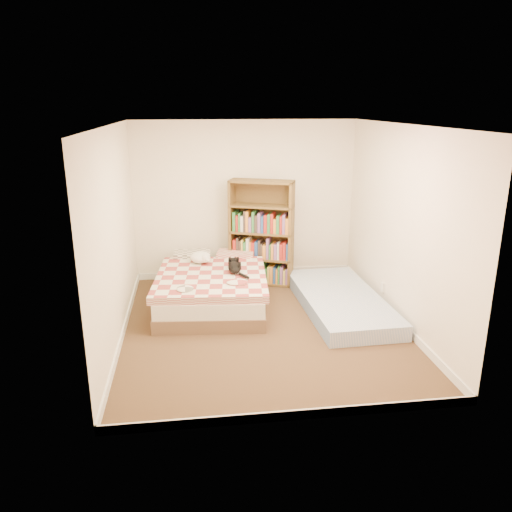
{
  "coord_description": "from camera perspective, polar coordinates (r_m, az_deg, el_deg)",
  "views": [
    {
      "loc": [
        -0.86,
        -5.78,
        2.74
      ],
      "look_at": [
        -0.05,
        0.3,
        0.85
      ],
      "focal_mm": 35.0,
      "sensor_mm": 36.0,
      "label": 1
    }
  ],
  "objects": [
    {
      "name": "floor_mattress",
      "position": [
        7.05,
        9.62,
        -5.13
      ],
      "size": [
        1.1,
        2.31,
        0.2
      ],
      "primitive_type": "cube",
      "rotation": [
        0.0,
        0.0,
        0.03
      ],
      "color": "#7A96CB",
      "rests_on": "room"
    },
    {
      "name": "bookshelf",
      "position": [
        7.81,
        0.58,
        1.11
      ],
      "size": [
        1.09,
        0.67,
        1.63
      ],
      "rotation": [
        0.0,
        0.0,
        -0.37
      ],
      "color": "brown",
      "rests_on": "room"
    },
    {
      "name": "room",
      "position": [
        6.05,
        0.85,
        2.31
      ],
      "size": [
        3.51,
        4.01,
        2.51
      ],
      "color": "#4F3321",
      "rests_on": "ground"
    },
    {
      "name": "black_cat",
      "position": [
        6.97,
        -2.48,
        -1.2
      ],
      "size": [
        0.21,
        0.66,
        0.15
      ],
      "rotation": [
        0.0,
        0.0,
        -0.0
      ],
      "color": "black",
      "rests_on": "bed"
    },
    {
      "name": "bed",
      "position": [
        7.12,
        -5.05,
        -3.47
      ],
      "size": [
        1.63,
        2.15,
        0.54
      ],
      "rotation": [
        0.0,
        0.0,
        -0.09
      ],
      "color": "brown",
      "rests_on": "room"
    },
    {
      "name": "white_dog",
      "position": [
        7.36,
        -6.3,
        -0.15
      ],
      "size": [
        0.36,
        0.39,
        0.16
      ],
      "rotation": [
        0.0,
        0.0,
        -0.2
      ],
      "color": "white",
      "rests_on": "bed"
    }
  ]
}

